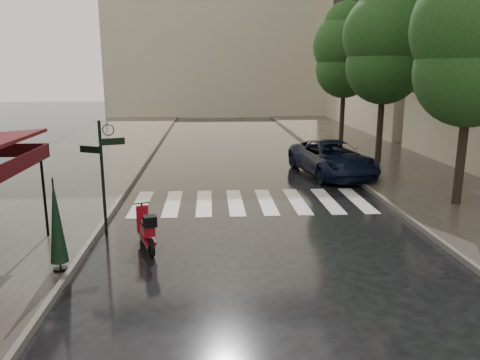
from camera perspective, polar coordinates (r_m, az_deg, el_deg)
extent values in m
plane|color=black|center=(10.26, -12.74, -12.14)|extent=(120.00, 120.00, 0.00)
cube|color=#38332D|center=(22.44, -19.49, 1.45)|extent=(6.00, 60.00, 0.12)
cube|color=#38332D|center=(23.25, 18.14, 1.94)|extent=(5.50, 60.00, 0.12)
cube|color=#595651|center=(21.80, -11.76, 1.65)|extent=(0.12, 60.00, 0.16)
cube|color=#595651|center=(22.36, 11.46, 1.95)|extent=(0.12, 60.00, 0.16)
cube|color=silver|center=(15.93, -11.97, -2.86)|extent=(0.50, 3.20, 0.01)
cube|color=silver|center=(15.81, -8.20, -2.83)|extent=(0.50, 3.20, 0.01)
cube|color=silver|center=(15.77, -4.39, -2.78)|extent=(0.50, 3.20, 0.01)
cube|color=silver|center=(15.79, -0.58, -2.72)|extent=(0.50, 3.20, 0.01)
cube|color=silver|center=(15.88, 3.22, -2.65)|extent=(0.50, 3.20, 0.01)
cube|color=silver|center=(16.03, 6.95, -2.56)|extent=(0.50, 3.20, 0.01)
cube|color=silver|center=(16.26, 10.59, -2.47)|extent=(0.50, 3.20, 0.01)
cube|color=silver|center=(16.55, 14.12, -2.38)|extent=(0.50, 3.20, 0.01)
cylinder|color=black|center=(13.01, -22.78, -1.37)|extent=(0.07, 0.07, 2.35)
cylinder|color=black|center=(12.79, -16.38, 0.07)|extent=(0.08, 0.08, 3.10)
cube|color=black|center=(12.54, -15.33, 4.55)|extent=(0.62, 0.26, 0.18)
cube|color=black|center=(12.70, -17.84, 3.57)|extent=(0.56, 0.29, 0.18)
cube|color=#B6AC8B|center=(38.49, 20.29, 19.77)|extent=(8.00, 16.00, 18.50)
cube|color=#B6AC8B|center=(47.52, -2.17, 20.04)|extent=(22.00, 6.00, 20.00)
cylinder|color=black|center=(16.38, 25.54, 4.59)|extent=(0.28, 0.28, 4.26)
sphere|color=black|center=(16.25, 26.27, 11.75)|extent=(3.40, 3.40, 3.40)
sphere|color=black|center=(16.30, 26.75, 16.28)|extent=(3.80, 3.80, 3.80)
cylinder|color=black|center=(22.66, 16.78, 7.65)|extent=(0.28, 0.28, 4.48)
sphere|color=black|center=(22.58, 17.16, 13.10)|extent=(3.40, 3.40, 3.40)
sphere|color=black|center=(22.63, 17.40, 16.54)|extent=(3.80, 3.80, 3.80)
sphere|color=black|center=(22.75, 17.63, 19.75)|extent=(2.60, 2.60, 2.60)
cylinder|color=black|center=(29.36, 12.40, 8.93)|extent=(0.28, 0.28, 4.37)
sphere|color=black|center=(29.29, 12.61, 13.04)|extent=(3.40, 3.40, 3.40)
sphere|color=black|center=(29.33, 12.74, 15.63)|extent=(3.80, 3.80, 3.80)
sphere|color=black|center=(29.41, 12.87, 18.06)|extent=(2.60, 2.60, 2.60)
cylinder|color=black|center=(11.45, -10.76, -8.10)|extent=(0.23, 0.45, 0.44)
cylinder|color=black|center=(12.51, -11.83, -6.29)|extent=(0.23, 0.45, 0.44)
cube|color=maroon|center=(11.98, -11.36, -6.79)|extent=(0.62, 1.21, 0.09)
cube|color=maroon|center=(11.67, -11.20, -5.88)|extent=(0.42, 0.57, 0.26)
cube|color=maroon|center=(12.25, -11.80, -4.63)|extent=(0.31, 0.20, 0.69)
cylinder|color=black|center=(12.23, -11.97, -2.78)|extent=(0.41, 0.17, 0.03)
cube|color=black|center=(11.26, -10.93, -4.96)|extent=(0.37, 0.35, 0.26)
imported|color=black|center=(20.15, 11.16, 2.61)|extent=(3.21, 5.49, 1.43)
cylinder|color=black|center=(11.02, -21.01, -10.07)|extent=(0.31, 0.31, 0.05)
cylinder|color=black|center=(10.69, -21.45, -5.19)|extent=(0.03, 0.03, 1.93)
cone|color=black|center=(10.66, -21.49, -4.69)|extent=(0.38, 0.38, 1.83)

